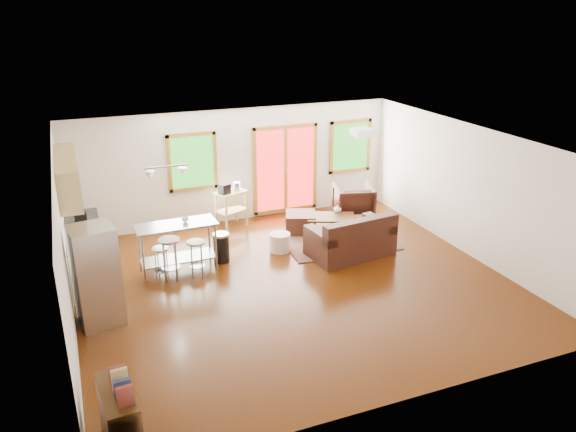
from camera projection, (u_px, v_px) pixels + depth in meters
name	position (u px, v px, depth m)	size (l,w,h in m)	color
floor	(294.00, 284.00, 10.20)	(7.50, 7.00, 0.02)	#321403
ceiling	(295.00, 142.00, 9.27)	(7.50, 7.00, 0.02)	white
back_wall	(236.00, 166.00, 12.78)	(7.50, 0.02, 2.60)	silver
left_wall	(63.00, 249.00, 8.43)	(0.02, 7.00, 2.60)	silver
right_wall	(471.00, 191.00, 11.04)	(0.02, 7.00, 2.60)	silver
front_wall	(407.00, 313.00, 6.69)	(7.50, 0.02, 2.60)	silver
window_left	(192.00, 162.00, 12.32)	(1.10, 0.05, 1.30)	#1D5A18
french_doors	(285.00, 169.00, 13.22)	(1.60, 0.05, 2.10)	red
window_right	(350.00, 146.00, 13.67)	(1.10, 0.05, 1.30)	#1D5A18
rug	(336.00, 240.00, 12.04)	(2.30, 1.77, 0.02)	#4C5837
loveseat	(351.00, 240.00, 11.19)	(1.74, 1.12, 0.88)	black
coffee_table	(331.00, 219.00, 12.26)	(1.19, 0.97, 0.41)	#321E0A
armchair	(353.00, 200.00, 13.11)	(0.87, 0.81, 0.89)	black
ottoman	(300.00, 222.00, 12.42)	(0.65, 0.65, 0.43)	black
pouf	(280.00, 242.00, 11.46)	(0.43, 0.43, 0.38)	silver
vase	(338.00, 208.00, 12.47)	(0.18, 0.18, 0.29)	silver
book	(356.00, 212.00, 12.11)	(0.21, 0.03, 0.28)	maroon
cabinets	(80.00, 230.00, 10.13)	(0.64, 2.24, 2.30)	tan
refrigerator	(97.00, 276.00, 8.69)	(0.74, 0.72, 1.62)	#B7BABC
island	(177.00, 239.00, 10.46)	(1.50, 0.63, 0.94)	#B7BABC
cup	(185.00, 219.00, 10.42)	(0.13, 0.10, 0.13)	white
bar_stool_a	(161.00, 256.00, 10.16)	(0.40, 0.40, 0.64)	#B7BABC
bar_stool_b	(169.00, 249.00, 10.13)	(0.46, 0.46, 0.81)	#B7BABC
bar_stool_c	(196.00, 250.00, 10.29)	(0.38, 0.38, 0.70)	#B7BABC
trash_can	(221.00, 247.00, 10.96)	(0.38, 0.38, 0.59)	black
kitchen_cart	(230.00, 197.00, 12.51)	(0.81, 0.68, 1.05)	tan
bookshelf	(120.00, 419.00, 6.26)	(0.42, 0.92, 1.06)	#321E0A
ceiling_flush	(362.00, 132.00, 10.37)	(0.35, 0.35, 0.12)	white
pendant_light	(166.00, 172.00, 10.16)	(0.80, 0.18, 0.79)	gray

